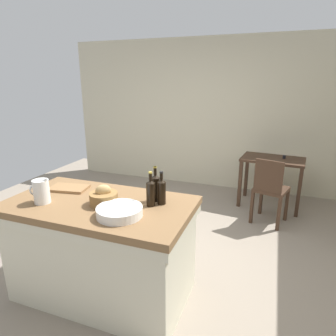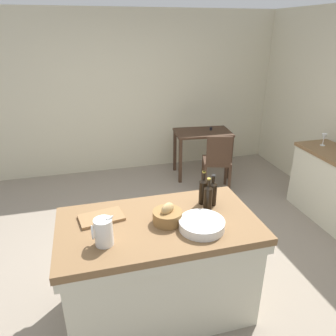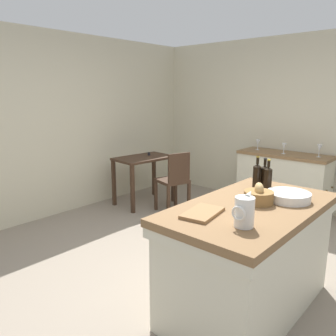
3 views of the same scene
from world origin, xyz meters
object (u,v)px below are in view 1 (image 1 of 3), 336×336
at_px(cutting_board, 69,188).
at_px(wine_bottle_dark, 161,191).
at_px(pitcher, 41,191).
at_px(wine_bottle_green, 151,192).
at_px(island_table, 102,246).
at_px(wooden_chair, 270,189).
at_px(wine_bottle_amber, 155,187).
at_px(wash_bowl, 120,212).
at_px(writing_desk, 272,166).
at_px(bread_basket, 104,197).

relative_size(cutting_board, wine_bottle_dark, 1.23).
bearing_deg(pitcher, wine_bottle_green, 16.31).
xyz_separation_m(island_table, pitcher, (-0.43, -0.17, 0.52)).
distance_m(wooden_chair, cutting_board, 2.56).
bearing_deg(wine_bottle_amber, wash_bowl, -111.70).
distance_m(island_table, wooden_chair, 2.38).
relative_size(wash_bowl, cutting_board, 1.01).
xyz_separation_m(writing_desk, wooden_chair, (-0.00, -0.64, -0.13)).
relative_size(writing_desk, pitcher, 3.92).
bearing_deg(wash_bowl, wine_bottle_amber, 68.30).
distance_m(cutting_board, wine_bottle_amber, 0.88).
xyz_separation_m(wooden_chair, wine_bottle_dark, (-0.84, -1.80, 0.51)).
xyz_separation_m(writing_desk, cutting_board, (-1.78, -2.44, 0.28)).
bearing_deg(wash_bowl, wine_bottle_dark, 56.28).
distance_m(island_table, bread_basket, 0.48).
relative_size(cutting_board, wine_bottle_amber, 1.13).
relative_size(pitcher, cutting_board, 0.71).
distance_m(writing_desk, wine_bottle_green, 2.70).
height_order(writing_desk, wine_bottle_amber, wine_bottle_amber).
bearing_deg(writing_desk, wine_bottle_green, -109.93).
distance_m(pitcher, wine_bottle_dark, 1.00).
xyz_separation_m(wooden_chair, bread_basket, (-1.28, -1.98, 0.46)).
bearing_deg(cutting_board, wine_bottle_amber, 1.83).
xyz_separation_m(wooden_chair, wine_bottle_amber, (-0.91, -1.77, 0.52)).
bearing_deg(wash_bowl, pitcher, -179.86).
height_order(pitcher, wine_bottle_dark, wine_bottle_dark).
relative_size(island_table, wooden_chair, 1.71).
distance_m(island_table, cutting_board, 0.63).
bearing_deg(island_table, cutting_board, 159.45).
bearing_deg(wine_bottle_green, wine_bottle_amber, 91.63).
xyz_separation_m(island_table, bread_basket, (0.07, -0.02, 0.48)).
bearing_deg(pitcher, wash_bowl, 0.14).
bearing_deg(wine_bottle_green, wooden_chair, 64.08).
distance_m(writing_desk, wine_bottle_amber, 2.61).
xyz_separation_m(wash_bowl, wine_bottle_amber, (0.14, 0.36, 0.09)).
height_order(bread_basket, wine_bottle_green, wine_bottle_green).
relative_size(bread_basket, wine_bottle_amber, 0.76).
bearing_deg(wash_bowl, writing_desk, 69.09).
height_order(island_table, pitcher, pitcher).
relative_size(writing_desk, wash_bowl, 2.73).
xyz_separation_m(wooden_chair, wine_bottle_green, (-0.91, -1.87, 0.51)).
height_order(wine_bottle_dark, wine_bottle_green, wine_bottle_green).
xyz_separation_m(wooden_chair, wash_bowl, (-1.06, -2.13, 0.43)).
bearing_deg(wooden_chair, cutting_board, -134.81).
relative_size(wooden_chair, cutting_board, 2.68).
height_order(island_table, writing_desk, island_table).
bearing_deg(island_table, wine_bottle_amber, 23.39).
bearing_deg(pitcher, wine_bottle_dark, 18.86).
height_order(wooden_chair, wine_bottle_amber, wine_bottle_amber).
height_order(writing_desk, wash_bowl, wash_bowl).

